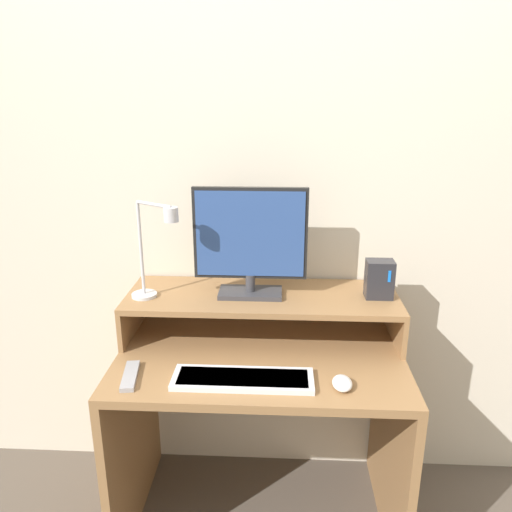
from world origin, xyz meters
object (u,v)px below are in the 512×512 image
(desk_lamp, at_px, (155,249))
(monitor, at_px, (250,241))
(router_dock, at_px, (379,279))
(keyboard, at_px, (243,379))
(remote_control, at_px, (130,376))
(mouse, at_px, (342,383))

(desk_lamp, bearing_deg, monitor, 12.09)
(monitor, height_order, desk_lamp, monitor)
(router_dock, height_order, keyboard, router_dock)
(desk_lamp, height_order, remote_control, desk_lamp)
(router_dock, height_order, mouse, router_dock)
(monitor, xyz_separation_m, mouse, (0.32, -0.35, -0.37))
(desk_lamp, bearing_deg, keyboard, -38.16)
(desk_lamp, distance_m, keyboard, 0.55)
(desk_lamp, relative_size, router_dock, 2.56)
(monitor, distance_m, router_dock, 0.50)
(monitor, distance_m, remote_control, 0.63)
(keyboard, xyz_separation_m, remote_control, (-0.37, 0.00, -0.00))
(monitor, bearing_deg, remote_control, -138.84)
(keyboard, bearing_deg, monitor, 89.19)
(remote_control, bearing_deg, monitor, 41.16)
(keyboard, height_order, remote_control, keyboard)
(mouse, xyz_separation_m, remote_control, (-0.69, 0.02, -0.01))
(mouse, bearing_deg, remote_control, 178.29)
(monitor, height_order, router_dock, monitor)
(monitor, height_order, keyboard, monitor)
(monitor, xyz_separation_m, desk_lamp, (-0.34, -0.07, -0.01))
(remote_control, bearing_deg, router_dock, 21.28)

